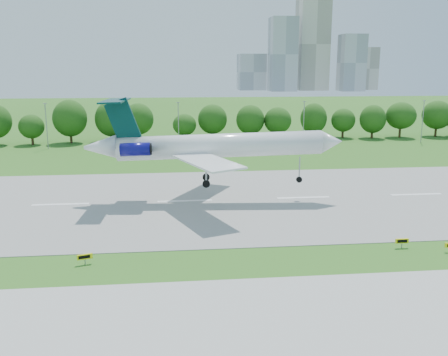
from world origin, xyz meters
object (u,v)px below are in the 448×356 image
taxi_sign_left (85,257)px  service_vehicle_a (141,148)px  service_vehicle_b (158,144)px  airliner (207,145)px

taxi_sign_left → service_vehicle_a: size_ratio=0.47×
taxi_sign_left → service_vehicle_a: (2.01, 77.45, -0.29)m
taxi_sign_left → service_vehicle_b: 83.84m
taxi_sign_left → service_vehicle_b: (6.13, 83.61, -0.25)m
service_vehicle_b → airliner: bearing=-153.9°
airliner → taxi_sign_left: bearing=-117.4°
service_vehicle_a → service_vehicle_b: size_ratio=0.97×
airliner → service_vehicle_b: airliner is taller
taxi_sign_left → service_vehicle_b: bearing=68.4°
service_vehicle_a → service_vehicle_b: bearing=-47.5°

